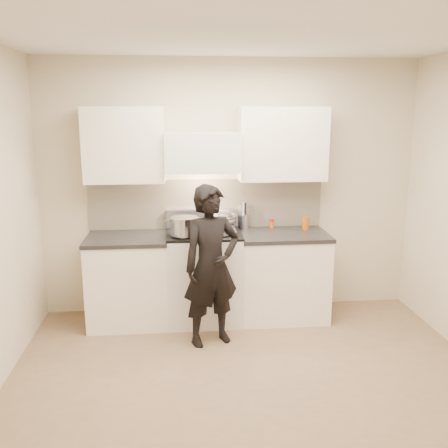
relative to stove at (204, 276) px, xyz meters
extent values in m
plane|color=#82654C|center=(0.30, -1.42, -0.47)|extent=(4.00, 4.00, 0.00)
cube|color=beige|center=(0.30, 0.33, 0.88)|extent=(4.00, 0.04, 2.70)
cube|color=beige|center=(0.30, -3.17, 0.88)|extent=(4.00, 0.04, 2.70)
cube|color=silver|center=(0.30, -1.42, 2.22)|extent=(4.00, 3.50, 0.02)
cube|color=#F2E5CA|center=(0.05, 0.31, 0.71)|extent=(2.50, 0.02, 0.53)
cube|color=#B0ADC3|center=(0.00, 0.28, 0.56)|extent=(0.76, 0.08, 0.20)
cube|color=white|center=(0.00, 0.13, 1.28)|extent=(0.76, 0.40, 0.40)
cylinder|color=#A6A9BB|center=(0.00, -0.05, 1.10)|extent=(0.66, 0.02, 0.02)
cube|color=white|center=(0.83, 0.16, 1.35)|extent=(0.90, 0.33, 0.75)
cube|color=white|center=(-0.78, 0.16, 1.35)|extent=(0.80, 0.33, 0.75)
cube|color=beige|center=(0.43, 0.30, 0.63)|extent=(0.08, 0.01, 0.12)
cube|color=white|center=(0.00, 0.00, -0.01)|extent=(0.76, 0.65, 0.92)
cube|color=black|center=(0.00, 0.00, 0.46)|extent=(0.76, 0.65, 0.02)
cube|color=silver|center=(0.16, 0.12, 0.47)|extent=(0.36, 0.34, 0.01)
cylinder|color=#A6A9BB|center=(0.00, -0.29, 0.31)|extent=(0.62, 0.02, 0.02)
cylinder|color=black|center=(-0.18, -0.15, 0.48)|extent=(0.18, 0.18, 0.01)
cylinder|color=black|center=(0.18, -0.15, 0.48)|extent=(0.18, 0.18, 0.01)
cylinder|color=black|center=(-0.18, 0.15, 0.48)|extent=(0.18, 0.18, 0.01)
cylinder|color=black|center=(0.18, 0.15, 0.48)|extent=(0.18, 0.18, 0.01)
cube|color=white|center=(0.83, 0.00, -0.03)|extent=(0.90, 0.65, 0.88)
cube|color=black|center=(0.83, 0.00, 0.43)|extent=(0.92, 0.67, 0.04)
cube|color=white|center=(-0.78, 0.00, -0.03)|extent=(0.80, 0.65, 0.88)
cube|color=black|center=(-0.78, 0.00, 0.43)|extent=(0.82, 0.67, 0.04)
ellipsoid|color=#A6A9BB|center=(0.20, 0.12, 0.57)|extent=(0.31, 0.31, 0.17)
torus|color=#A6A9BB|center=(0.20, 0.12, 0.61)|extent=(0.33, 0.33, 0.01)
ellipsoid|color=#EAE5C4|center=(0.20, 0.12, 0.56)|extent=(0.18, 0.18, 0.08)
cylinder|color=white|center=(0.15, 0.00, 0.66)|extent=(0.05, 0.23, 0.17)
cylinder|color=#A6A9BB|center=(-0.20, -0.14, 0.57)|extent=(0.32, 0.32, 0.18)
cube|color=#A6A9BB|center=(-0.36, -0.18, 0.64)|extent=(0.06, 0.04, 0.01)
cube|color=#A6A9BB|center=(-0.04, -0.11, 0.64)|extent=(0.06, 0.04, 0.01)
cylinder|color=#B0ADC3|center=(0.45, 0.23, 0.52)|extent=(0.11, 0.11, 0.15)
cylinder|color=black|center=(0.47, 0.24, 0.60)|extent=(0.01, 0.01, 0.27)
cylinder|color=white|center=(0.46, 0.25, 0.60)|extent=(0.01, 0.01, 0.27)
cylinder|color=#B0ADC3|center=(0.44, 0.26, 0.60)|extent=(0.01, 0.01, 0.27)
cylinder|color=black|center=(0.43, 0.25, 0.60)|extent=(0.01, 0.01, 0.27)
cylinder|color=#B0ADC3|center=(0.42, 0.23, 0.60)|extent=(0.01, 0.01, 0.27)
cylinder|color=white|center=(0.44, 0.21, 0.60)|extent=(0.01, 0.01, 0.27)
cylinder|color=black|center=(0.45, 0.21, 0.60)|extent=(0.01, 0.01, 0.27)
cylinder|color=#B0ADC3|center=(0.47, 0.22, 0.60)|extent=(0.01, 0.01, 0.27)
cylinder|color=#CC5D0F|center=(0.75, 0.23, 0.48)|extent=(0.04, 0.04, 0.07)
cylinder|color=red|center=(0.75, 0.23, 0.53)|extent=(0.04, 0.04, 0.02)
cylinder|color=#A35211|center=(1.10, 0.13, 0.51)|extent=(0.08, 0.08, 0.14)
imported|color=black|center=(0.04, -0.55, 0.28)|extent=(0.64, 0.53, 1.52)
camera|label=1|loc=(-0.27, -4.95, 1.69)|focal=40.00mm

